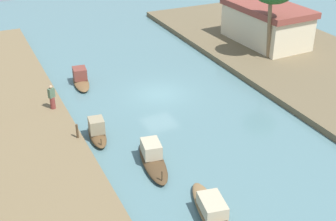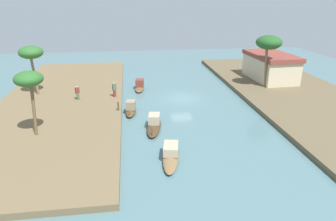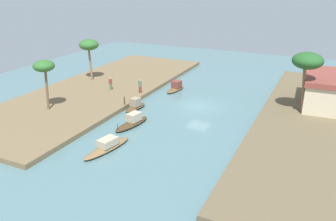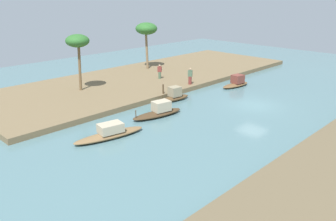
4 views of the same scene
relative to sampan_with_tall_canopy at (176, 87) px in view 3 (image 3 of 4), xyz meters
The scene contains 14 objects.
river_water 6.51m from the sampan_with_tall_canopy, 48.33° to the left, with size 66.38×66.38×0.00m, color slate.
riverbank_left 10.00m from the sampan_with_tall_canopy, 64.44° to the right, with size 38.63×13.53×0.48m, color brown.
riverbank_right 19.21m from the sampan_with_tall_canopy, 77.02° to the left, with size 38.63×13.53×0.48m, color brown.
sampan_with_tall_canopy is the anchor object (origin of this frame).
sampan_near_left_bank 12.52m from the sampan_with_tall_canopy, ahead, with size 4.80×2.02×1.26m.
sampan_midstream 8.51m from the sampan_with_tall_canopy, ahead, with size 3.41×1.42×1.35m.
sampan_open_hull 18.10m from the sampan_with_tall_canopy, ahead, with size 5.44×2.12×1.06m.
person_on_near_bank 8.56m from the sampan_with_tall_canopy, 57.00° to the right, with size 0.46×0.51×1.60m.
person_by_mooring 5.22m from the sampan_with_tall_canopy, 36.54° to the right, with size 0.47×0.51×1.74m.
mooring_post 9.04m from the sampan_with_tall_canopy, 16.53° to the right, with size 0.14×0.14×0.92m, color #4C3823.
palm_tree_left_near 13.35m from the sampan_with_tall_canopy, 81.17° to the right, with size 2.69×2.69×5.72m.
palm_tree_left_far 17.05m from the sampan_with_tall_canopy, 34.41° to the right, with size 2.26×2.26×5.51m.
palm_tree_right_tall 17.03m from the sampan_with_tall_canopy, 80.68° to the left, with size 3.14×3.14×6.51m.
riverside_building 18.27m from the sampan_with_tall_canopy, 92.67° to the left, with size 8.72×5.30×3.58m.
Camera 3 is at (35.67, 12.89, 14.03)m, focal length 36.83 mm.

